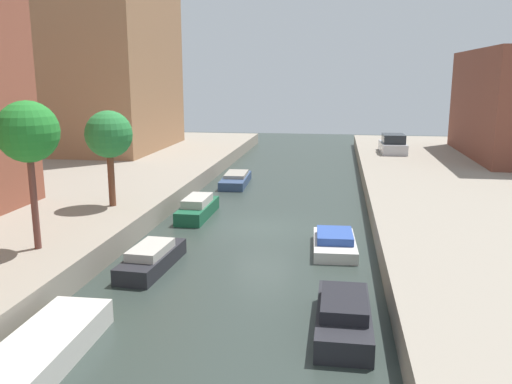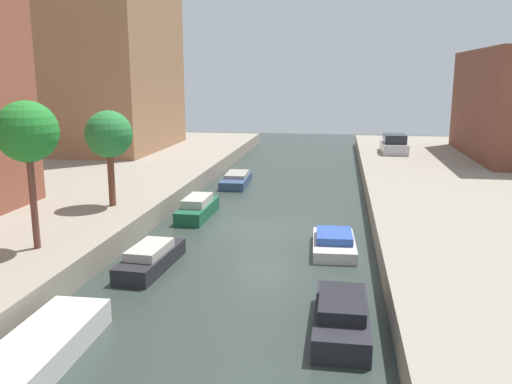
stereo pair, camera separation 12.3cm
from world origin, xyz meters
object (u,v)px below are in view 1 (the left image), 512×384
at_px(apartment_tower_far, 98,18).
at_px(street_tree_2, 109,135).
at_px(moored_boat_left_3, 198,208).
at_px(parked_car, 393,145).
at_px(moored_boat_right_2, 334,243).
at_px(moored_boat_left_1, 45,347).
at_px(moored_boat_left_2, 152,258).
at_px(moored_boat_right_1, 343,316).
at_px(moored_boat_left_4, 236,179).
at_px(street_tree_1, 28,133).

relative_size(apartment_tower_far, street_tree_2, 4.75).
bearing_deg(apartment_tower_far, moored_boat_left_3, -53.77).
bearing_deg(parked_car, street_tree_2, -126.12).
bearing_deg(moored_boat_right_2, parked_car, 78.92).
distance_m(moored_boat_left_1, moored_boat_left_2, 6.64).
xyz_separation_m(moored_boat_left_3, moored_boat_right_1, (7.16, -11.31, -0.01)).
height_order(street_tree_2, moored_boat_left_2, street_tree_2).
bearing_deg(moored_boat_left_4, street_tree_2, -109.76).
relative_size(apartment_tower_far, moored_boat_left_4, 4.53).
bearing_deg(street_tree_1, moored_boat_right_1, -13.89).
bearing_deg(apartment_tower_far, street_tree_1, -70.69).
bearing_deg(moored_boat_left_1, moored_boat_left_3, 89.29).
bearing_deg(moored_boat_left_1, moored_boat_left_4, 88.66).
height_order(moored_boat_left_2, moored_boat_left_4, moored_boat_left_2).
height_order(apartment_tower_far, moored_boat_left_2, apartment_tower_far).
bearing_deg(moored_boat_left_3, parked_car, 57.86).
relative_size(moored_boat_left_2, moored_boat_left_4, 0.86).
height_order(moored_boat_left_3, moored_boat_right_1, moored_boat_left_3).
bearing_deg(moored_boat_left_4, parked_car, 41.08).
bearing_deg(street_tree_2, moored_boat_right_2, -11.03).
xyz_separation_m(moored_boat_left_2, moored_boat_right_1, (6.93, -3.86, 0.04)).
distance_m(street_tree_2, moored_boat_left_4, 11.97).
xyz_separation_m(street_tree_1, moored_boat_left_2, (3.70, 1.23, -4.67)).
xyz_separation_m(moored_boat_left_2, moored_boat_right_2, (6.62, 3.16, -0.07)).
distance_m(parked_car, moored_boat_left_4, 14.42).
bearing_deg(moored_boat_left_2, moored_boat_left_3, 91.81).
bearing_deg(moored_boat_left_2, moored_boat_right_2, 25.53).
bearing_deg(moored_boat_left_2, moored_boat_left_4, 89.58).
bearing_deg(moored_boat_right_1, moored_boat_left_1, -159.37).
relative_size(moored_boat_left_4, moored_boat_right_1, 1.16).
height_order(street_tree_2, moored_boat_right_1, street_tree_2).
height_order(parked_car, moored_boat_left_3, parked_car).
height_order(moored_boat_left_1, moored_boat_left_4, moored_boat_left_4).
bearing_deg(moored_boat_left_2, parked_car, 66.56).
distance_m(street_tree_2, moored_boat_left_3, 5.67).
bearing_deg(parked_car, moored_boat_right_1, -97.85).
distance_m(moored_boat_left_4, moored_boat_right_1, 20.81).
distance_m(street_tree_1, moored_boat_left_4, 18.09).
bearing_deg(moored_boat_left_4, moored_boat_right_1, -70.90).
relative_size(moored_boat_left_1, moored_boat_left_4, 0.98).
xyz_separation_m(moored_boat_left_2, moored_boat_left_4, (0.12, 15.80, -0.06)).
relative_size(street_tree_1, parked_car, 1.28).
xyz_separation_m(street_tree_1, moored_boat_right_2, (10.32, 4.39, -4.74)).
relative_size(street_tree_2, moored_boat_right_2, 1.23).
bearing_deg(street_tree_2, moored_boat_left_2, -54.40).
height_order(street_tree_1, moored_boat_left_2, street_tree_1).
xyz_separation_m(street_tree_1, parked_car, (14.65, 26.47, -3.44)).
xyz_separation_m(apartment_tower_far, parked_car, (23.65, 0.77, -9.90)).
bearing_deg(moored_boat_right_1, moored_boat_left_2, 150.85).
height_order(parked_car, moored_boat_left_2, parked_car).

